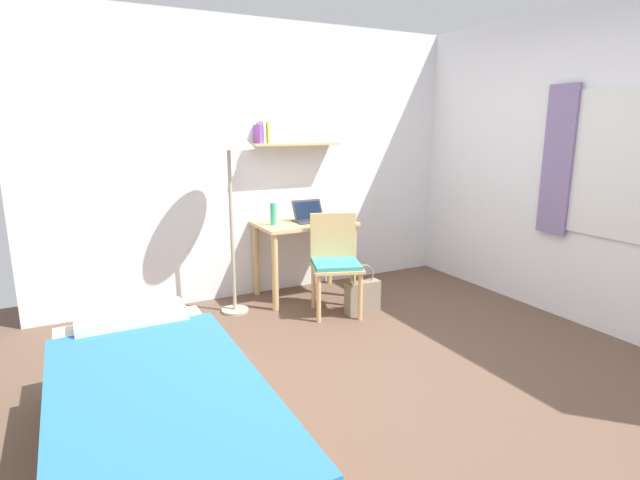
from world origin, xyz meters
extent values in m
plane|color=brown|center=(0.00, 0.00, 0.00)|extent=(5.28, 5.28, 0.00)
cube|color=white|center=(0.00, 2.02, 1.30)|extent=(4.40, 0.05, 2.60)
cube|color=tan|center=(0.24, 1.89, 1.47)|extent=(0.88, 0.22, 0.02)
cube|color=purple|center=(-0.12, 1.90, 1.56)|extent=(0.03, 0.17, 0.17)
cube|color=silver|center=(-0.08, 1.91, 1.58)|extent=(0.03, 0.15, 0.21)
cube|color=gold|center=(-0.05, 1.91, 1.58)|extent=(0.02, 0.16, 0.20)
cube|color=white|center=(2.02, 0.00, 1.30)|extent=(0.05, 4.40, 2.60)
cube|color=silver|center=(1.99, -0.20, 1.35)|extent=(0.02, 0.81, 1.15)
cube|color=white|center=(1.99, -0.20, 1.35)|extent=(0.01, 0.75, 1.09)
cube|color=gray|center=(1.96, 0.32, 1.35)|extent=(0.03, 0.28, 1.25)
cube|color=tan|center=(-1.48, -0.29, 0.14)|extent=(0.90, 2.06, 0.28)
cube|color=silver|center=(-1.48, -0.29, 0.36)|extent=(0.87, 2.00, 0.16)
cube|color=#2D70B7|center=(-1.48, -0.41, 0.46)|extent=(0.92, 1.69, 0.04)
cube|color=white|center=(-1.48, 0.52, 0.49)|extent=(0.63, 0.28, 0.10)
cube|color=tan|center=(0.24, 1.70, 0.72)|extent=(0.91, 0.59, 0.03)
cylinder|color=tan|center=(-0.16, 1.45, 0.35)|extent=(0.06, 0.06, 0.71)
cylinder|color=tan|center=(0.65, 1.45, 0.35)|extent=(0.06, 0.06, 0.71)
cylinder|color=tan|center=(-0.16, 1.95, 0.35)|extent=(0.06, 0.06, 0.71)
cylinder|color=tan|center=(0.65, 1.95, 0.35)|extent=(0.06, 0.06, 0.71)
cube|color=tan|center=(0.28, 1.13, 0.43)|extent=(0.54, 0.53, 0.03)
cube|color=teal|center=(0.28, 1.13, 0.46)|extent=(0.50, 0.49, 0.04)
cube|color=tan|center=(0.34, 1.30, 0.68)|extent=(0.40, 0.17, 0.40)
cylinder|color=tan|center=(0.05, 1.02, 0.21)|extent=(0.04, 0.04, 0.42)
cylinder|color=tan|center=(0.40, 0.91, 0.21)|extent=(0.04, 0.04, 0.42)
cylinder|color=tan|center=(0.17, 1.35, 0.21)|extent=(0.04, 0.04, 0.42)
cylinder|color=tan|center=(0.51, 1.23, 0.21)|extent=(0.04, 0.04, 0.42)
cylinder|color=#B2A893|center=(-0.51, 1.58, 0.01)|extent=(0.24, 0.24, 0.02)
cylinder|color=#B2A893|center=(-0.51, 1.58, 0.74)|extent=(0.03, 0.03, 1.42)
cone|color=silver|center=(-0.51, 1.58, 1.56)|extent=(0.44, 0.44, 0.22)
cube|color=black|center=(0.31, 1.68, 0.75)|extent=(0.31, 0.22, 0.01)
cube|color=black|center=(0.31, 1.75, 0.84)|extent=(0.30, 0.10, 0.19)
cube|color=black|center=(0.31, 1.74, 0.84)|extent=(0.27, 0.09, 0.16)
cylinder|color=#42A87F|center=(-0.07, 1.70, 0.84)|extent=(0.06, 0.06, 0.21)
cube|color=orange|center=(0.51, 1.69, 0.75)|extent=(0.17, 0.19, 0.02)
cube|color=orange|center=(0.50, 1.70, 0.78)|extent=(0.20, 0.22, 0.03)
cube|color=gray|center=(0.50, 1.04, 0.14)|extent=(0.32, 0.11, 0.29)
torus|color=gray|center=(0.50, 1.04, 0.34)|extent=(0.22, 0.02, 0.22)
camera|label=1|loc=(-1.75, -2.51, 1.63)|focal=27.77mm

